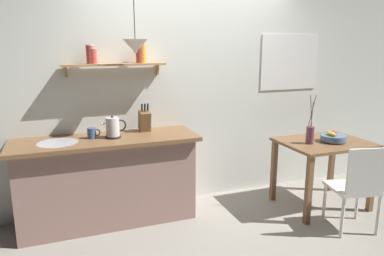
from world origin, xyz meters
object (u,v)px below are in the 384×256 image
object	(u,v)px
electric_kettle	(113,128)
coffee_mug_by_sink	(92,133)
dining_chair_near	(358,185)
twig_vase	(310,134)
knife_block	(145,120)
dining_table	(323,152)
fruit_bowl	(333,138)
pendant_lamp	(135,46)

from	to	relation	value
electric_kettle	coffee_mug_by_sink	world-z (taller)	electric_kettle
coffee_mug_by_sink	electric_kettle	bearing A→B (deg)	-13.63
dining_chair_near	twig_vase	distance (m)	0.72
twig_vase	knife_block	world-z (taller)	twig_vase
dining_table	fruit_bowl	distance (m)	0.20
dining_chair_near	fruit_bowl	xyz separation A→B (m)	(0.17, 0.57, 0.32)
twig_vase	pendant_lamp	world-z (taller)	pendant_lamp
dining_table	dining_chair_near	size ratio (longest dim) A/B	1.06
dining_table	pendant_lamp	bearing A→B (deg)	169.45
twig_vase	coffee_mug_by_sink	size ratio (longest dim) A/B	4.19
knife_block	coffee_mug_by_sink	world-z (taller)	knife_block
fruit_bowl	twig_vase	distance (m)	0.30
dining_table	knife_block	xyz separation A→B (m)	(-1.90, 0.59, 0.39)
dining_chair_near	pendant_lamp	distance (m)	2.53
dining_table	dining_chair_near	bearing A→B (deg)	-98.71
fruit_bowl	coffee_mug_by_sink	bearing A→B (deg)	168.17
twig_vase	knife_block	xyz separation A→B (m)	(-1.68, 0.62, 0.16)
electric_kettle	pendant_lamp	bearing A→B (deg)	-12.23
dining_table	fruit_bowl	xyz separation A→B (m)	(0.07, -0.05, 0.18)
electric_kettle	twig_vase	bearing A→B (deg)	-12.43
coffee_mug_by_sink	fruit_bowl	bearing A→B (deg)	-11.83
dining_table	twig_vase	xyz separation A→B (m)	(-0.22, -0.02, 0.23)
dining_table	coffee_mug_by_sink	distance (m)	2.52
pendant_lamp	coffee_mug_by_sink	bearing A→B (deg)	167.13
electric_kettle	pendant_lamp	size ratio (longest dim) A/B	0.45
knife_block	pendant_lamp	bearing A→B (deg)	-118.63
dining_chair_near	twig_vase	xyz separation A→B (m)	(-0.12, 0.60, 0.38)
electric_kettle	pendant_lamp	xyz separation A→B (m)	(0.24, -0.05, 0.79)
twig_vase	pendant_lamp	bearing A→B (deg)	167.54
dining_table	electric_kettle	distance (m)	2.33
dining_table	pendant_lamp	world-z (taller)	pendant_lamp
knife_block	pendant_lamp	size ratio (longest dim) A/B	0.56
fruit_bowl	twig_vase	xyz separation A→B (m)	(-0.29, 0.03, 0.06)
knife_block	twig_vase	bearing A→B (deg)	-20.17
knife_block	coffee_mug_by_sink	xyz separation A→B (m)	(-0.56, -0.12, -0.07)
fruit_bowl	knife_block	bearing A→B (deg)	161.77
fruit_bowl	coffee_mug_by_sink	xyz separation A→B (m)	(-2.53, 0.53, 0.15)
twig_vase	electric_kettle	size ratio (longest dim) A/B	2.22
electric_kettle	coffee_mug_by_sink	size ratio (longest dim) A/B	1.88
dining_table	knife_block	bearing A→B (deg)	162.59
fruit_bowl	electric_kettle	bearing A→B (deg)	168.33
coffee_mug_by_sink	dining_table	bearing A→B (deg)	-10.97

